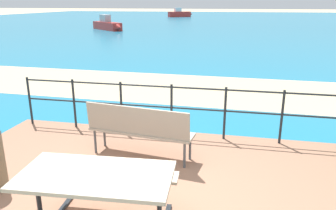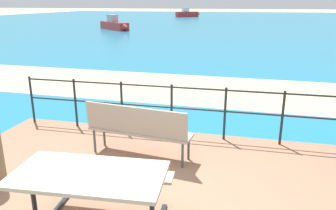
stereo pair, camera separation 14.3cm
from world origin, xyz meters
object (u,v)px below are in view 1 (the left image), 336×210
picnic_table (97,190)px  boat_near (107,25)px  park_bench (139,127)px  boat_mid (180,14)px

picnic_table → boat_near: size_ratio=0.40×
picnic_table → park_bench: (-0.15, 1.97, -0.08)m
picnic_table → boat_mid: bearing=95.2°
picnic_table → park_bench: 1.98m
picnic_table → boat_mid: (-8.73, 54.60, -0.14)m
park_bench → boat_near: bearing=-59.3°
picnic_table → boat_near: bearing=107.8°
picnic_table → boat_near: boat_near is taller
picnic_table → park_bench: size_ratio=0.92×
park_bench → boat_near: 26.76m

